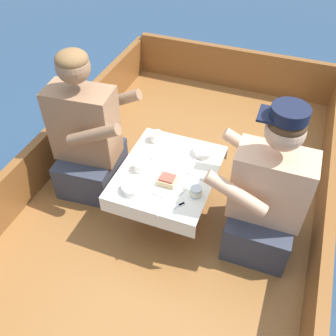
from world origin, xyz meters
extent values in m
plane|color=navy|center=(0.00, 0.00, 0.00)|extent=(60.00, 60.00, 0.00)
cube|color=brown|center=(0.00, 0.00, 0.13)|extent=(1.91, 3.25, 0.26)
cube|color=brown|center=(-0.92, 0.00, 0.43)|extent=(0.06, 3.25, 0.33)
cube|color=brown|center=(0.92, 0.00, 0.43)|extent=(0.06, 3.25, 0.33)
cube|color=brown|center=(0.00, 1.60, 0.45)|extent=(1.79, 0.06, 0.38)
cylinder|color=#B2B2B7|center=(0.00, -0.07, 0.44)|extent=(0.07, 0.07, 0.35)
cube|color=brown|center=(0.00, -0.07, 0.62)|extent=(0.52, 0.64, 0.02)
cube|color=white|center=(0.00, -0.07, 0.63)|extent=(0.55, 0.67, 0.00)
cube|color=white|center=(0.00, -0.41, 0.58)|extent=(0.55, 0.00, 0.10)
cube|color=white|center=(0.00, 0.26, 0.58)|extent=(0.55, 0.00, 0.10)
cube|color=#333847|center=(-0.58, 0.00, 0.39)|extent=(0.40, 0.47, 0.26)
cube|color=#936B4C|center=(-0.58, 0.00, 0.76)|extent=(0.42, 0.26, 0.48)
sphere|color=#936B4C|center=(-0.58, 0.00, 1.15)|extent=(0.19, 0.19, 0.19)
ellipsoid|color=brown|center=(-0.58, 0.00, 1.19)|extent=(0.18, 0.18, 0.11)
cylinder|color=#936B4C|center=(-0.45, 0.20, 0.85)|extent=(0.34, 0.10, 0.21)
cylinder|color=#936B4C|center=(-0.41, -0.16, 0.85)|extent=(0.34, 0.10, 0.21)
cube|color=#333847|center=(0.58, -0.09, 0.39)|extent=(0.36, 0.44, 0.26)
cube|color=tan|center=(0.58, -0.09, 0.73)|extent=(0.40, 0.22, 0.42)
sphere|color=tan|center=(0.58, -0.09, 1.09)|extent=(0.19, 0.19, 0.19)
ellipsoid|color=#472D19|center=(0.58, -0.09, 1.13)|extent=(0.18, 0.18, 0.10)
cylinder|color=tan|center=(0.43, -0.27, 0.79)|extent=(0.34, 0.07, 0.21)
cylinder|color=tan|center=(0.43, 0.09, 0.79)|extent=(0.34, 0.07, 0.21)
cylinder|color=black|center=(0.58, -0.09, 1.19)|extent=(0.18, 0.18, 0.06)
cube|color=black|center=(0.50, -0.09, 1.16)|extent=(0.10, 0.13, 0.01)
cylinder|color=white|center=(0.04, -0.18, 0.64)|extent=(0.22, 0.22, 0.01)
cylinder|color=white|center=(-0.04, 0.03, 0.64)|extent=(0.21, 0.21, 0.01)
cube|color=#E0BC7F|center=(0.04, -0.18, 0.66)|extent=(0.10, 0.08, 0.04)
cube|color=#B74C3D|center=(0.04, -0.18, 0.68)|extent=(0.08, 0.07, 0.01)
cylinder|color=white|center=(-0.13, -0.29, 0.65)|extent=(0.13, 0.13, 0.04)
cylinder|color=beige|center=(-0.13, -0.29, 0.66)|extent=(0.10, 0.10, 0.02)
cylinder|color=white|center=(0.15, 0.14, 0.65)|extent=(0.13, 0.13, 0.04)
cylinder|color=beige|center=(0.15, 0.14, 0.66)|extent=(0.11, 0.11, 0.02)
cylinder|color=white|center=(-0.15, -0.12, 0.66)|extent=(0.08, 0.08, 0.05)
torus|color=white|center=(-0.10, -0.12, 0.66)|extent=(0.04, 0.01, 0.04)
cylinder|color=#3D2314|center=(-0.15, -0.12, 0.67)|extent=(0.07, 0.07, 0.01)
cylinder|color=white|center=(-0.17, 0.16, 0.66)|extent=(0.08, 0.08, 0.06)
torus|color=white|center=(-0.12, 0.16, 0.66)|extent=(0.04, 0.01, 0.04)
cylinder|color=#3D2314|center=(-0.17, 0.16, 0.68)|extent=(0.07, 0.07, 0.01)
cylinder|color=silver|center=(0.21, -0.20, 0.66)|extent=(0.06, 0.06, 0.05)
cylinder|color=beige|center=(0.21, -0.20, 0.66)|extent=(0.07, 0.07, 0.03)
cube|color=silver|center=(0.19, -0.07, 0.63)|extent=(0.16, 0.07, 0.00)
ellipsoid|color=silver|center=(0.12, -0.05, 0.64)|extent=(0.04, 0.02, 0.01)
cube|color=silver|center=(-0.07, 0.21, 0.63)|extent=(0.17, 0.03, 0.00)
ellipsoid|color=silver|center=(-0.14, 0.22, 0.64)|extent=(0.04, 0.02, 0.01)
cube|color=silver|center=(0.11, 0.05, 0.63)|extent=(0.15, 0.09, 0.00)
cube|color=silver|center=(0.12, -0.35, 0.63)|extent=(0.11, 0.14, 0.00)
cube|color=silver|center=(0.16, -0.29, 0.63)|extent=(0.04, 0.04, 0.00)
camera|label=1|loc=(0.56, -1.55, 2.15)|focal=40.00mm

